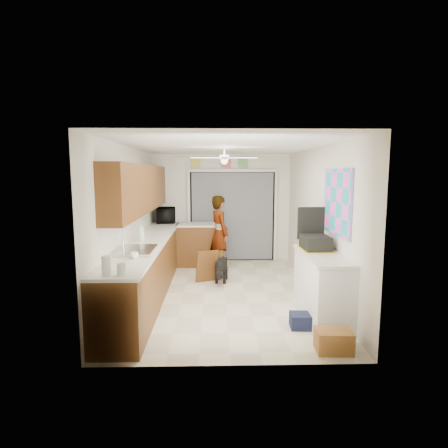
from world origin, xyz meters
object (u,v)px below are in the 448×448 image
object	(u,v)px
cardboard_box	(334,341)
man	(220,233)
cup	(134,255)
dog	(221,269)
soap_bottle	(141,231)
suitcase	(315,242)
microwave	(166,215)
navy_crate	(302,321)
paper_towel_roll	(106,266)

from	to	relation	value
cardboard_box	man	distance (m)	4.02
cup	dog	xyz separation A→B (m)	(1.19, 2.09, -0.74)
soap_bottle	suitcase	size ratio (longest dim) A/B	0.63
microwave	dog	distance (m)	2.19
soap_bottle	man	size ratio (longest dim) A/B	0.19
cardboard_box	dog	distance (m)	3.14
soap_bottle	cup	bearing A→B (deg)	-82.87
soap_bottle	cardboard_box	bearing A→B (deg)	-39.20
cup	dog	world-z (taller)	cup
cup	navy_crate	world-z (taller)	cup
cup	cardboard_box	xyz separation A→B (m)	(2.45, -0.79, -0.85)
suitcase	man	bearing A→B (deg)	117.86
cup	cardboard_box	bearing A→B (deg)	-17.86
suitcase	dog	xyz separation A→B (m)	(-1.36, 1.56, -0.81)
microwave	cardboard_box	bearing A→B (deg)	-158.15
soap_bottle	suitcase	world-z (taller)	soap_bottle
suitcase	navy_crate	distance (m)	1.19
suitcase	man	distance (m)	2.81
navy_crate	soap_bottle	bearing A→B (deg)	148.72
cup	suitcase	world-z (taller)	suitcase
suitcase	dog	distance (m)	2.22
navy_crate	dog	distance (m)	2.44
cardboard_box	navy_crate	world-z (taller)	cardboard_box
cardboard_box	paper_towel_roll	bearing A→B (deg)	-178.89
paper_towel_roll	dog	size ratio (longest dim) A/B	0.37
microwave	dog	bearing A→B (deg)	-149.16
soap_bottle	cup	world-z (taller)	soap_bottle
microwave	paper_towel_roll	size ratio (longest dim) A/B	2.80
navy_crate	dog	world-z (taller)	dog
microwave	paper_towel_roll	xyz separation A→B (m)	(-0.08, -4.50, -0.06)
soap_bottle	cardboard_box	xyz separation A→B (m)	(2.61, -2.13, -0.96)
cup	navy_crate	distance (m)	2.41
cup	microwave	bearing A→B (deg)	90.74
paper_towel_roll	man	bearing A→B (deg)	71.12
soap_bottle	suitcase	xyz separation A→B (m)	(2.72, -0.82, -0.05)
paper_towel_roll	cardboard_box	bearing A→B (deg)	1.11
navy_crate	man	world-z (taller)	man
soap_bottle	navy_crate	distance (m)	2.98
paper_towel_roll	man	xyz separation A→B (m)	(1.30, 3.80, -0.25)
paper_towel_roll	navy_crate	world-z (taller)	paper_towel_roll
microwave	dog	world-z (taller)	microwave
microwave	navy_crate	size ratio (longest dim) A/B	1.96
paper_towel_roll	navy_crate	xyz separation A→B (m)	(2.36, 0.72, -0.95)
microwave	cup	xyz separation A→B (m)	(0.05, -3.66, -0.13)
navy_crate	paper_towel_roll	bearing A→B (deg)	-163.03
suitcase	man	size ratio (longest dim) A/B	0.31
paper_towel_roll	dog	xyz separation A→B (m)	(1.32, 2.92, -0.81)
navy_crate	man	distance (m)	3.33
microwave	cardboard_box	world-z (taller)	microwave
soap_bottle	dog	world-z (taller)	soap_bottle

